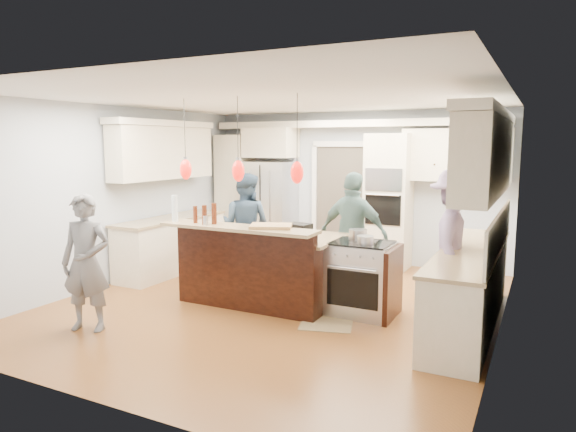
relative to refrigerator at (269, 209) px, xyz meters
The scene contains 23 objects.
ground_plane 3.19m from the refrigerator, 59.58° to the right, with size 6.00×6.00×0.00m, color brown.
room_shell 3.20m from the refrigerator, 59.58° to the right, with size 5.54×6.04×2.72m.
refrigerator is the anchor object (origin of this frame).
oven_column 2.31m from the refrigerator, ahead, with size 0.72×0.69×2.30m.
back_upper_cabinets 1.12m from the refrigerator, ahead, with size 5.30×0.61×2.54m.
right_counter_run 4.63m from the refrigerator, 30.36° to the right, with size 0.64×3.10×2.51m.
left_cabinets 2.05m from the refrigerator, 115.94° to the right, with size 0.64×2.30×2.51m.
kitchen_island 2.91m from the refrigerator, 63.11° to the right, with size 2.10×1.46×1.12m.
island_range 3.71m from the refrigerator, 42.59° to the right, with size 0.82×0.71×0.92m.
pendant_lights 3.53m from the refrigerator, 67.57° to the right, with size 1.75×0.15×1.03m.
person_bar_end 4.44m from the refrigerator, 89.24° to the right, with size 0.57×0.38×1.57m, color slate.
person_far_left 1.67m from the refrigerator, 74.36° to the right, with size 0.82×0.64×1.68m, color #2D4157.
person_far_right 2.93m from the refrigerator, 37.63° to the right, with size 1.02×0.43×1.75m, color slate.
person_range_side 4.44m from the refrigerator, 31.09° to the right, with size 1.22×0.70×1.89m, color gray.
floor_rug 3.86m from the refrigerator, 50.25° to the right, with size 0.61×0.89×0.01m, color #927C4F.
water_bottle 3.26m from the refrigerator, 83.70° to the right, with size 0.08×0.08×0.34m, color silver.
beer_bottle_a 3.30m from the refrigerator, 78.03° to the right, with size 0.06×0.06×0.22m, color #4F1F0E.
beer_bottle_b 3.39m from the refrigerator, 75.23° to the right, with size 0.06×0.06×0.25m, color #4F1F0E.
beer_bottle_c 3.33m from the refrigerator, 73.42° to the right, with size 0.07×0.07×0.27m, color #4F1F0E.
drink_can 3.40m from the refrigerator, 74.88° to the right, with size 0.06×0.06×0.11m, color #B7B7BC.
cutting_board 3.56m from the refrigerator, 60.90° to the right, with size 0.50×0.35×0.04m, color tan.
pot_large 3.50m from the refrigerator, 42.46° to the right, with size 0.23×0.23×0.13m, color #B7B7BC.
pot_small 3.78m from the refrigerator, 43.21° to the right, with size 0.20×0.20×0.10m, color #B7B7BC.
Camera 1 is at (3.12, -5.86, 2.13)m, focal length 32.00 mm.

